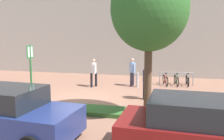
{
  "coord_description": "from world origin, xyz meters",
  "views": [
    {
      "loc": [
        4.02,
        -10.26,
        2.95
      ],
      "look_at": [
        0.97,
        1.73,
        1.24
      ],
      "focal_mm": 37.14,
      "sensor_mm": 36.0,
      "label": 1
    }
  ],
  "objects_px": {
    "person_suited_dark": "(147,79)",
    "person_casual_tan": "(132,70)",
    "car_maroon_wagon": "(207,131)",
    "tree_sidewalk": "(149,9)",
    "bollard_steel": "(137,80)",
    "bike_at_sign": "(35,98)",
    "parking_sign_post": "(31,67)",
    "bike_rack_cluster": "(176,80)",
    "person_shirt_white": "(94,71)",
    "car_navy_sedan": "(5,113)"
  },
  "relations": [
    {
      "from": "bike_rack_cluster",
      "to": "person_shirt_white",
      "type": "relative_size",
      "value": 1.22
    },
    {
      "from": "person_suited_dark",
      "to": "tree_sidewalk",
      "type": "bearing_deg",
      "value": -83.74
    },
    {
      "from": "person_shirt_white",
      "to": "tree_sidewalk",
      "type": "bearing_deg",
      "value": -52.05
    },
    {
      "from": "bollard_steel",
      "to": "person_casual_tan",
      "type": "bearing_deg",
      "value": 142.35
    },
    {
      "from": "person_suited_dark",
      "to": "person_casual_tan",
      "type": "relative_size",
      "value": 1.0
    },
    {
      "from": "tree_sidewalk",
      "to": "bike_rack_cluster",
      "type": "height_order",
      "value": "tree_sidewalk"
    },
    {
      "from": "bike_at_sign",
      "to": "bollard_steel",
      "type": "bearing_deg",
      "value": 53.31
    },
    {
      "from": "parking_sign_post",
      "to": "person_suited_dark",
      "type": "relative_size",
      "value": 1.55
    },
    {
      "from": "person_casual_tan",
      "to": "car_maroon_wagon",
      "type": "distance_m",
      "value": 8.93
    },
    {
      "from": "person_shirt_white",
      "to": "car_maroon_wagon",
      "type": "xyz_separation_m",
      "value": [
        5.4,
        -7.55,
        -0.23
      ]
    },
    {
      "from": "bike_rack_cluster",
      "to": "bollard_steel",
      "type": "height_order",
      "value": "bollard_steel"
    },
    {
      "from": "parking_sign_post",
      "to": "car_maroon_wagon",
      "type": "height_order",
      "value": "parking_sign_post"
    },
    {
      "from": "car_navy_sedan",
      "to": "person_suited_dark",
      "type": "bearing_deg",
      "value": 56.53
    },
    {
      "from": "person_shirt_white",
      "to": "car_maroon_wagon",
      "type": "distance_m",
      "value": 9.29
    },
    {
      "from": "person_casual_tan",
      "to": "car_maroon_wagon",
      "type": "height_order",
      "value": "person_casual_tan"
    },
    {
      "from": "bollard_steel",
      "to": "person_casual_tan",
      "type": "height_order",
      "value": "person_casual_tan"
    },
    {
      "from": "tree_sidewalk",
      "to": "bike_at_sign",
      "type": "bearing_deg",
      "value": 177.01
    },
    {
      "from": "tree_sidewalk",
      "to": "person_casual_tan",
      "type": "distance_m",
      "value": 6.49
    },
    {
      "from": "car_maroon_wagon",
      "to": "tree_sidewalk",
      "type": "bearing_deg",
      "value": 121.21
    },
    {
      "from": "car_maroon_wagon",
      "to": "bike_rack_cluster",
      "type": "bearing_deg",
      "value": 93.11
    },
    {
      "from": "bike_at_sign",
      "to": "car_navy_sedan",
      "type": "relative_size",
      "value": 0.37
    },
    {
      "from": "parking_sign_post",
      "to": "car_maroon_wagon",
      "type": "xyz_separation_m",
      "value": [
        6.61,
        -2.88,
        -0.97
      ]
    },
    {
      "from": "person_suited_dark",
      "to": "person_casual_tan",
      "type": "bearing_deg",
      "value": 112.0
    },
    {
      "from": "person_suited_dark",
      "to": "person_casual_tan",
      "type": "distance_m",
      "value": 3.21
    },
    {
      "from": "bike_at_sign",
      "to": "person_casual_tan",
      "type": "bearing_deg",
      "value": 57.39
    },
    {
      "from": "bike_rack_cluster",
      "to": "car_navy_sedan",
      "type": "height_order",
      "value": "car_navy_sedan"
    },
    {
      "from": "person_suited_dark",
      "to": "car_navy_sedan",
      "type": "bearing_deg",
      "value": -123.47
    },
    {
      "from": "bike_at_sign",
      "to": "bollard_steel",
      "type": "height_order",
      "value": "bollard_steel"
    },
    {
      "from": "parking_sign_post",
      "to": "bike_at_sign",
      "type": "xyz_separation_m",
      "value": [
        0.03,
        0.15,
        -1.38
      ]
    },
    {
      "from": "person_casual_tan",
      "to": "car_maroon_wagon",
      "type": "xyz_separation_m",
      "value": [
        3.17,
        -8.35,
        -0.23
      ]
    },
    {
      "from": "parking_sign_post",
      "to": "car_maroon_wagon",
      "type": "relative_size",
      "value": 0.61
    },
    {
      "from": "car_navy_sedan",
      "to": "car_maroon_wagon",
      "type": "bearing_deg",
      "value": 0.7
    },
    {
      "from": "tree_sidewalk",
      "to": "bike_rack_cluster",
      "type": "relative_size",
      "value": 2.62
    },
    {
      "from": "person_suited_dark",
      "to": "person_casual_tan",
      "type": "height_order",
      "value": "same"
    },
    {
      "from": "bike_at_sign",
      "to": "person_suited_dark",
      "type": "distance_m",
      "value": 5.2
    },
    {
      "from": "bike_at_sign",
      "to": "car_navy_sedan",
      "type": "distance_m",
      "value": 3.29
    },
    {
      "from": "tree_sidewalk",
      "to": "car_navy_sedan",
      "type": "height_order",
      "value": "tree_sidewalk"
    },
    {
      "from": "bike_at_sign",
      "to": "bike_rack_cluster",
      "type": "relative_size",
      "value": 0.77
    },
    {
      "from": "bike_rack_cluster",
      "to": "tree_sidewalk",
      "type": "bearing_deg",
      "value": -100.23
    },
    {
      "from": "tree_sidewalk",
      "to": "bollard_steel",
      "type": "relative_size",
      "value": 6.11
    },
    {
      "from": "parking_sign_post",
      "to": "car_maroon_wagon",
      "type": "distance_m",
      "value": 7.27
    },
    {
      "from": "person_shirt_white",
      "to": "bike_rack_cluster",
      "type": "bearing_deg",
      "value": 19.61
    },
    {
      "from": "tree_sidewalk",
      "to": "car_navy_sedan",
      "type": "xyz_separation_m",
      "value": [
        -3.88,
        -2.84,
        -3.21
      ]
    },
    {
      "from": "car_maroon_wagon",
      "to": "parking_sign_post",
      "type": "bearing_deg",
      "value": 156.45
    },
    {
      "from": "parking_sign_post",
      "to": "car_navy_sedan",
      "type": "bearing_deg",
      "value": -70.43
    },
    {
      "from": "person_casual_tan",
      "to": "bike_rack_cluster",
      "type": "bearing_deg",
      "value": 19.5
    },
    {
      "from": "car_maroon_wagon",
      "to": "person_suited_dark",
      "type": "bearing_deg",
      "value": 110.11
    },
    {
      "from": "tree_sidewalk",
      "to": "bollard_steel",
      "type": "bearing_deg",
      "value": 102.07
    },
    {
      "from": "person_suited_dark",
      "to": "car_maroon_wagon",
      "type": "relative_size",
      "value": 0.4
    },
    {
      "from": "person_shirt_white",
      "to": "car_navy_sedan",
      "type": "xyz_separation_m",
      "value": [
        -0.16,
        -7.61,
        -0.23
      ]
    }
  ]
}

